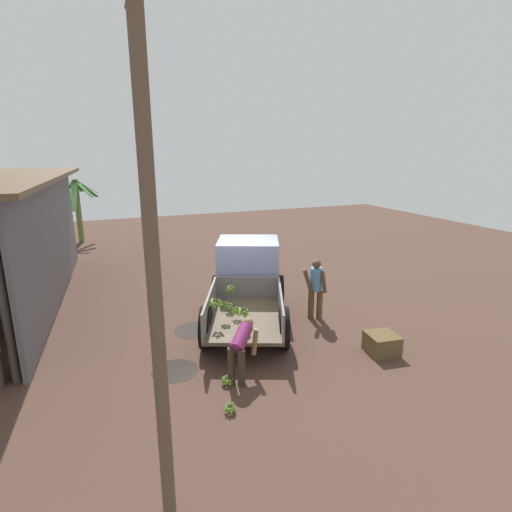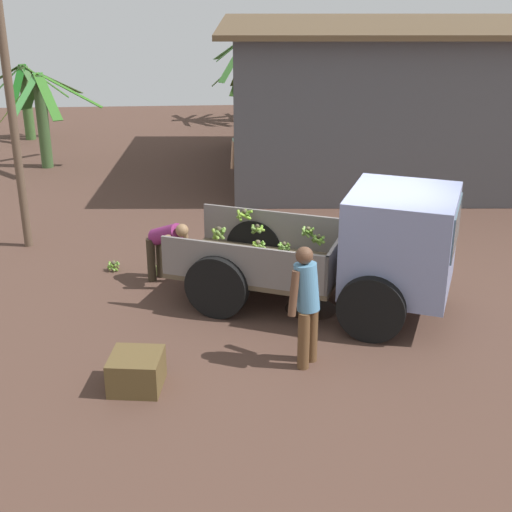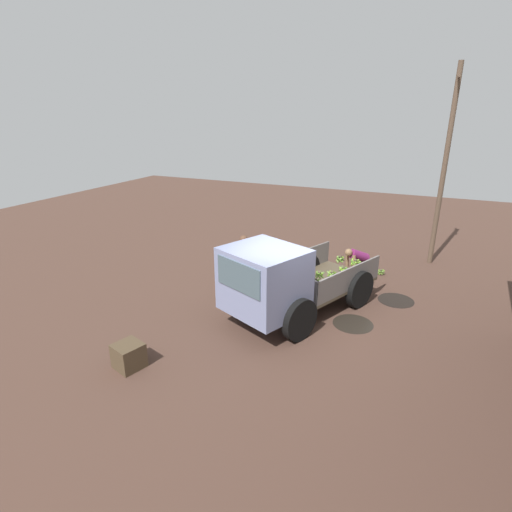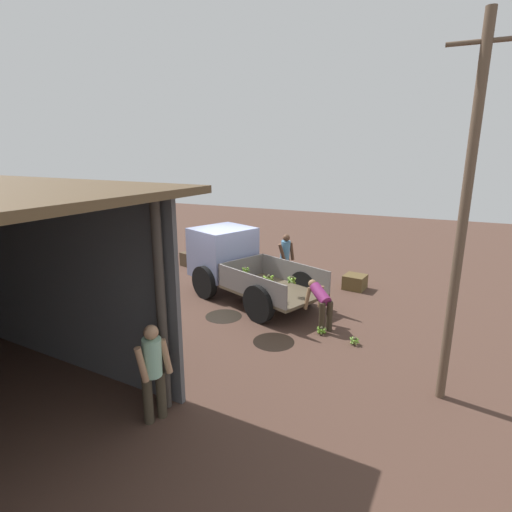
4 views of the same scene
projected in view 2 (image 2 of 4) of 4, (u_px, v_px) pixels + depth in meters
ground at (361, 302)px, 11.45m from camera, size 36.00×36.00×0.00m
mud_patch_0 at (211, 255)px, 13.32m from camera, size 0.96×0.96×0.01m
mud_patch_1 at (311, 309)px, 11.21m from camera, size 0.81×0.81×0.01m
mud_patch_2 at (310, 269)px, 12.69m from camera, size 0.97×0.97×0.01m
cargo_truck at (369, 248)px, 10.74m from camera, size 4.59×3.24×1.98m
warehouse_shed at (453, 64)px, 17.95m from camera, size 11.05×8.11×3.75m
utility_pole at (7, 76)px, 12.57m from camera, size 1.08×0.16×6.23m
banana_palm_0 at (247, 75)px, 24.33m from camera, size 2.24×2.11×2.88m
banana_palm_1 at (43, 117)px, 18.70m from camera, size 2.68×2.69×2.50m
banana_palm_2 at (26, 99)px, 21.92m from camera, size 2.63×2.38×2.30m
banana_palm_4 at (309, 66)px, 24.75m from camera, size 2.26×2.63×3.44m
banana_palm_6 at (248, 84)px, 24.54m from camera, size 2.67×2.48×2.34m
person_foreground_visitor at (306, 301)px, 9.32m from camera, size 0.52×0.62×1.68m
person_worker_loading at (165, 243)px, 11.91m from camera, size 0.83×0.77×1.13m
person_bystander_near_shed at (240, 161)px, 16.12m from camera, size 0.46×0.59×1.68m
banana_bunch_on_ground_0 at (160, 269)px, 12.44m from camera, size 0.24×0.25×0.20m
banana_bunch_on_ground_1 at (113, 265)px, 12.59m from camera, size 0.24×0.23×0.19m
wooden_crate_0 at (136, 371)px, 9.04m from camera, size 0.73×0.73×0.45m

